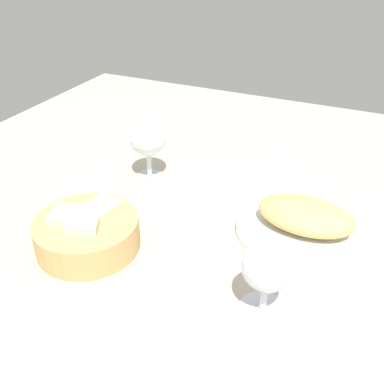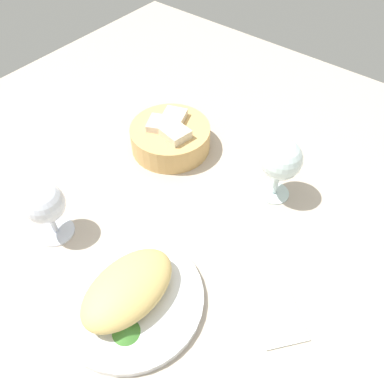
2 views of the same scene
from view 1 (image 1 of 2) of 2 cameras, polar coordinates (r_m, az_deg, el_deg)
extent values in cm
cube|color=#B8A997|center=(83.17, 1.69, -4.22)|extent=(140.00, 140.00, 2.00)
cylinder|color=silver|center=(81.32, 14.18, -4.81)|extent=(24.04, 24.04, 1.40)
ellipsoid|color=tan|center=(79.49, 14.48, -2.93)|extent=(17.32, 11.14, 5.06)
cone|color=#428331|center=(83.25, 17.90, -3.29)|extent=(4.36, 4.36, 1.51)
cylinder|color=tan|center=(76.65, -13.37, -5.27)|extent=(17.51, 17.51, 5.54)
cube|color=beige|center=(76.48, -15.67, -4.14)|extent=(6.61, 6.31, 5.26)
cube|color=beige|center=(74.17, -13.63, -5.11)|extent=(6.74, 7.01, 5.45)
cube|color=beige|center=(76.49, -11.40, -3.20)|extent=(5.70, 6.13, 5.37)
cylinder|color=silver|center=(96.54, -5.47, 2.08)|extent=(6.12, 6.12, 0.60)
cylinder|color=silver|center=(95.19, -5.55, 3.54)|extent=(1.00, 1.00, 4.98)
sphere|color=silver|center=(92.34, -5.76, 7.07)|extent=(7.92, 7.92, 7.92)
cylinder|color=silver|center=(66.29, 9.08, -14.57)|extent=(6.78, 6.78, 0.60)
cylinder|color=silver|center=(64.65, 9.25, -13.15)|extent=(1.00, 1.00, 4.03)
sphere|color=silver|center=(60.88, 9.70, -9.42)|extent=(7.13, 7.13, 7.13)
cube|color=white|center=(100.03, 9.37, 2.97)|extent=(12.36, 12.95, 0.80)
camera|label=2|loc=(0.93, 36.99, 34.51)|focal=37.15mm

